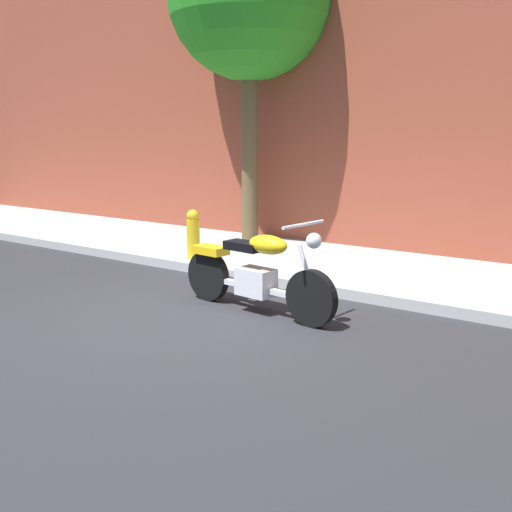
# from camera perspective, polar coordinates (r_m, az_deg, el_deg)

# --- Properties ---
(ground_plane) EXTENTS (60.00, 60.00, 0.00)m
(ground_plane) POSITION_cam_1_polar(r_m,az_deg,el_deg) (7.10, -5.83, -5.53)
(ground_plane) COLOR #28282D
(sidewalk) EXTENTS (21.74, 2.75, 0.14)m
(sidewalk) POSITION_cam_1_polar(r_m,az_deg,el_deg) (9.45, 6.10, -0.79)
(sidewalk) COLOR #ABABAB
(sidewalk) RESTS_ON ground
(motorcycle) EXTENTS (2.22, 0.70, 1.13)m
(motorcycle) POSITION_cam_1_polar(r_m,az_deg,el_deg) (7.07, 0.01, -1.64)
(motorcycle) COLOR black
(motorcycle) RESTS_ON ground
(fire_hydrant) EXTENTS (0.20, 0.20, 0.91)m
(fire_hydrant) POSITION_cam_1_polar(r_m,az_deg,el_deg) (9.50, -5.89, 1.65)
(fire_hydrant) COLOR gold
(fire_hydrant) RESTS_ON ground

